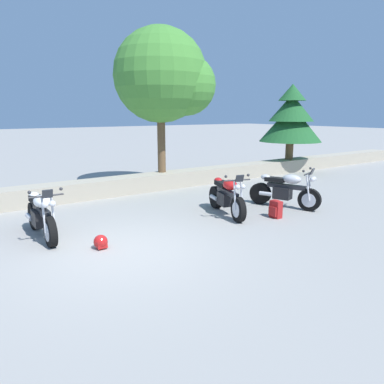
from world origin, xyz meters
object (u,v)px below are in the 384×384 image
at_px(motorcycle_silver_far_right, 285,191).
at_px(pine_tree_mid_left, 291,118).
at_px(motorcycle_red_centre, 227,197).
at_px(rider_backpack, 276,208).
at_px(leafy_tree_far_left, 166,78).
at_px(motorcycle_white_near_left, 41,215).
at_px(rider_helmet, 101,242).

xyz_separation_m(motorcycle_silver_far_right, pine_tree_mid_left, (5.21, 4.35, 1.92)).
xyz_separation_m(motorcycle_red_centre, motorcycle_silver_far_right, (1.84, -0.36, 0.00)).
xyz_separation_m(rider_backpack, leafy_tree_far_left, (-0.23, 4.97, 3.55)).
distance_m(motorcycle_red_centre, motorcycle_silver_far_right, 1.87).
relative_size(motorcycle_white_near_left, rider_helmet, 7.36).
distance_m(motorcycle_red_centre, rider_backpack, 1.28).
relative_size(motorcycle_white_near_left, motorcycle_silver_far_right, 1.04).
distance_m(motorcycle_white_near_left, pine_tree_mid_left, 12.03).
bearing_deg(pine_tree_mid_left, motorcycle_silver_far_right, -140.15).
bearing_deg(rider_helmet, motorcycle_red_centre, 7.65).
relative_size(motorcycle_red_centre, rider_helmet, 7.22).
xyz_separation_m(motorcycle_white_near_left, pine_tree_mid_left, (11.47, 3.10, 1.92)).
xyz_separation_m(motorcycle_silver_far_right, rider_backpack, (-1.00, -0.58, -0.24)).
bearing_deg(pine_tree_mid_left, rider_backpack, -141.56).
height_order(rider_backpack, rider_helmet, rider_backpack).
bearing_deg(motorcycle_white_near_left, motorcycle_silver_far_right, -11.27).
bearing_deg(leafy_tree_far_left, motorcycle_white_near_left, -148.04).
height_order(motorcycle_white_near_left, leafy_tree_far_left, leafy_tree_far_left).
relative_size(motorcycle_silver_far_right, rider_backpack, 4.22).
relative_size(leafy_tree_far_left, pine_tree_mid_left, 1.48).
bearing_deg(leafy_tree_far_left, pine_tree_mid_left, -0.33).
bearing_deg(motorcycle_white_near_left, leafy_tree_far_left, 31.96).
distance_m(motorcycle_red_centre, leafy_tree_far_left, 5.25).
bearing_deg(rider_backpack, rider_helmet, 174.30).
relative_size(motorcycle_silver_far_right, leafy_tree_far_left, 0.40).
bearing_deg(motorcycle_white_near_left, rider_helmet, -60.90).
height_order(rider_helmet, leafy_tree_far_left, leafy_tree_far_left).
height_order(motorcycle_red_centre, leafy_tree_far_left, leafy_tree_far_left).
height_order(motorcycle_white_near_left, motorcycle_silver_far_right, same).
bearing_deg(motorcycle_red_centre, rider_helmet, -172.35).
bearing_deg(motorcycle_silver_far_right, motorcycle_red_centre, 169.04).
relative_size(motorcycle_white_near_left, leafy_tree_far_left, 0.42).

